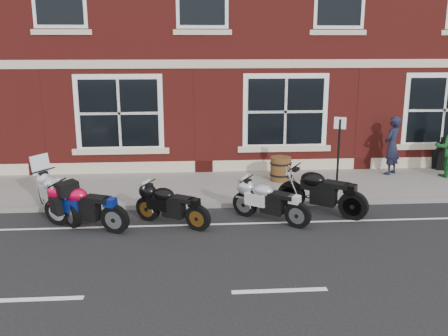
{
  "coord_description": "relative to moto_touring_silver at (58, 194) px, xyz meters",
  "views": [
    {
      "loc": [
        -1.47,
        -10.44,
        3.99
      ],
      "look_at": [
        -0.59,
        1.6,
        0.96
      ],
      "focal_mm": 40.0,
      "sensor_mm": 36.0,
      "label": 1
    }
  ],
  "objects": [
    {
      "name": "kerb",
      "position": [
        4.52,
        0.49,
        -0.52
      ],
      "size": [
        30.0,
        0.16,
        0.12
      ],
      "primitive_type": "cube",
      "color": "slate",
      "rests_on": "ground"
    },
    {
      "name": "moto_sport_silver",
      "position": [
        4.89,
        -0.6,
        -0.07
      ],
      "size": [
        1.63,
        1.33,
        0.89
      ],
      "rotation": [
        0.0,
        0.0,
        0.9
      ],
      "color": "black",
      "rests_on": "ground"
    },
    {
      "name": "moto_sport_black",
      "position": [
        2.65,
        -0.68,
        -0.08
      ],
      "size": [
        1.7,
        1.14,
        0.87
      ],
      "rotation": [
        0.0,
        0.0,
        1.01
      ],
      "color": "black",
      "rests_on": "ground"
    },
    {
      "name": "moto_touring_silver",
      "position": [
        0.0,
        0.0,
        0.0
      ],
      "size": [
        1.36,
        1.85,
        1.43
      ],
      "rotation": [
        0.0,
        0.0,
        0.61
      ],
      "color": "black",
      "rests_on": "ground"
    },
    {
      "name": "parking_sign",
      "position": [
        6.81,
        0.62,
        0.75
      ],
      "size": [
        0.28,
        0.14,
        2.1
      ],
      "rotation": [
        0.0,
        0.0,
        -0.43
      ],
      "color": "black",
      "rests_on": "sidewalk"
    },
    {
      "name": "a_board_sign",
      "position": [
        11.09,
        3.27,
        0.09
      ],
      "size": [
        0.75,
        0.58,
        1.11
      ],
      "primitive_type": null,
      "rotation": [
        0.0,
        0.0,
        -0.22
      ],
      "color": "black",
      "rests_on": "sidewalk"
    },
    {
      "name": "pedestrian_left",
      "position": [
        9.17,
        2.93,
        0.42
      ],
      "size": [
        0.76,
        0.75,
        1.77
      ],
      "primitive_type": "imported",
      "rotation": [
        0.0,
        0.0,
        3.89
      ],
      "color": "black",
      "rests_on": "sidewalk"
    },
    {
      "name": "barrel_planter",
      "position": [
        5.71,
        2.45,
        -0.11
      ],
      "size": [
        0.63,
        0.63,
        0.7
      ],
      "color": "#442812",
      "rests_on": "sidewalk"
    },
    {
      "name": "moto_naked_black",
      "position": [
        6.19,
        -0.13,
        0.0
      ],
      "size": [
        1.88,
        1.5,
        1.02
      ],
      "rotation": [
        0.0,
        0.0,
        0.91
      ],
      "color": "black",
      "rests_on": "ground"
    },
    {
      "name": "ground",
      "position": [
        4.52,
        -0.93,
        -0.58
      ],
      "size": [
        80.0,
        80.0,
        0.0
      ],
      "primitive_type": "plane",
      "color": "black",
      "rests_on": "ground"
    },
    {
      "name": "sidewalk",
      "position": [
        4.52,
        2.07,
        -0.52
      ],
      "size": [
        30.0,
        3.0,
        0.12
      ],
      "primitive_type": "cube",
      "color": "slate",
      "rests_on": "ground"
    },
    {
      "name": "moto_sport_red",
      "position": [
        0.76,
        -0.76,
        -0.03
      ],
      "size": [
        1.98,
        1.0,
        0.95
      ],
      "rotation": [
        0.0,
        0.0,
        1.14
      ],
      "color": "black",
      "rests_on": "ground"
    }
  ]
}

